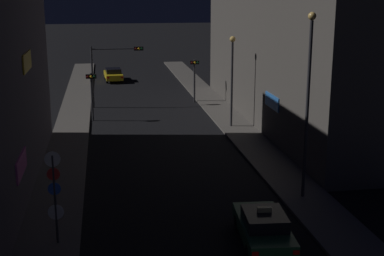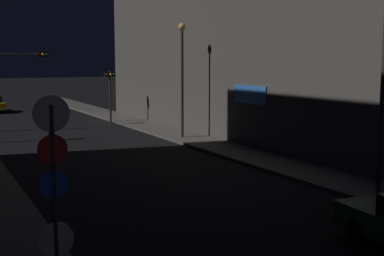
% 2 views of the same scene
% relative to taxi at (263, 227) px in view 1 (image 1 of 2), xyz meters
% --- Properties ---
extents(sidewalk_left, '(2.53, 64.67, 0.14)m').
position_rel_taxi_xyz_m(sidewalk_left, '(-8.51, 22.93, -0.66)').
color(sidewalk_left, '#5B5651').
rests_on(sidewalk_left, ground_plane).
extents(sidewalk_right, '(2.53, 64.67, 0.14)m').
position_rel_taxi_xyz_m(sidewalk_right, '(3.44, 22.93, -0.66)').
color(sidewalk_right, '#5B5651').
rests_on(sidewalk_right, ground_plane).
extents(building_facade_right, '(10.17, 29.96, 15.78)m').
position_rel_taxi_xyz_m(building_facade_right, '(9.75, 20.13, 7.15)').
color(building_facade_right, '#514C47').
rests_on(building_facade_right, ground_plane).
extents(taxi, '(2.15, 4.58, 1.62)m').
position_rel_taxi_xyz_m(taxi, '(0.00, 0.00, 0.00)').
color(taxi, '#1E512D').
rests_on(taxi, ground_plane).
extents(far_car, '(2.07, 4.55, 1.42)m').
position_rel_taxi_xyz_m(far_car, '(-4.99, 41.18, -0.00)').
color(far_car, yellow).
rests_on(far_car, ground_plane).
extents(traffic_light_overhead, '(4.45, 0.41, 5.24)m').
position_rel_taxi_xyz_m(traffic_light_overhead, '(-5.29, 27.41, 3.08)').
color(traffic_light_overhead, '#2D2D33').
rests_on(traffic_light_overhead, ground_plane).
extents(traffic_light_left_kerb, '(0.80, 0.42, 3.72)m').
position_rel_taxi_xyz_m(traffic_light_left_kerb, '(-6.99, 22.53, 1.93)').
color(traffic_light_left_kerb, '#2D2D33').
rests_on(traffic_light_left_kerb, ground_plane).
extents(traffic_light_right_kerb, '(0.80, 0.41, 3.84)m').
position_rel_taxi_xyz_m(traffic_light_right_kerb, '(1.93, 28.28, 2.01)').
color(traffic_light_right_kerb, '#2D2D33').
rests_on(traffic_light_right_kerb, ground_plane).
extents(sign_pole_left, '(0.63, 0.10, 3.79)m').
position_rel_taxi_xyz_m(sign_pole_left, '(-8.11, 1.17, 1.55)').
color(sign_pole_left, '#2D2D33').
rests_on(sign_pole_left, sidewalk_left).
extents(street_lamp_near_block, '(0.37, 0.37, 8.80)m').
position_rel_taxi_xyz_m(street_lamp_near_block, '(3.30, 4.44, 4.47)').
color(street_lamp_near_block, '#2D2D33').
rests_on(street_lamp_near_block, sidewalk_right).
extents(street_lamp_far_block, '(0.43, 0.43, 6.54)m').
position_rel_taxi_xyz_m(street_lamp_far_block, '(3.06, 18.69, 3.55)').
color(street_lamp_far_block, '#2D2D33').
rests_on(street_lamp_far_block, sidewalk_right).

